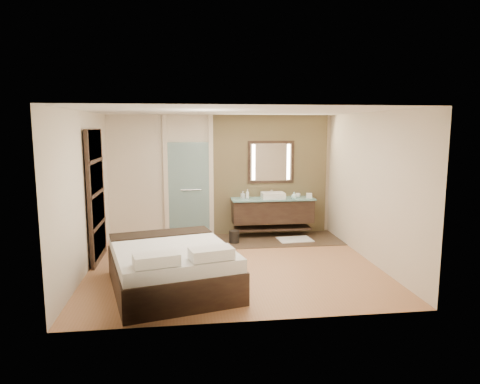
{
  "coord_description": "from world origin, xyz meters",
  "views": [
    {
      "loc": [
        -0.82,
        -7.3,
        2.44
      ],
      "look_at": [
        0.2,
        0.6,
        1.22
      ],
      "focal_mm": 32.0,
      "sensor_mm": 36.0,
      "label": 1
    }
  ],
  "objects": [
    {
      "name": "soap_bottle_a",
      "position": [
        0.53,
        1.93,
        0.97
      ],
      "size": [
        0.09,
        0.1,
        0.2
      ],
      "primitive_type": "imported",
      "rotation": [
        0.0,
        0.0,
        0.23
      ],
      "color": "silver",
      "rests_on": "vanity"
    },
    {
      "name": "stone_wall",
      "position": [
        1.1,
        2.21,
        1.35
      ],
      "size": [
        2.6,
        0.08,
        2.7
      ],
      "primitive_type": "cube",
      "color": "tan",
      "rests_on": "floor"
    },
    {
      "name": "tile_strip",
      "position": [
        0.6,
        1.6,
        0.01
      ],
      "size": [
        3.8,
        1.3,
        0.01
      ],
      "primitive_type": "cube",
      "color": "#392C1F",
      "rests_on": "floor"
    },
    {
      "name": "frosted_door",
      "position": [
        -0.75,
        2.2,
        1.14
      ],
      "size": [
        1.1,
        0.12,
        2.7
      ],
      "color": "#ACDAD8",
      "rests_on": "floor"
    },
    {
      "name": "soap_bottle_b",
      "position": [
        0.44,
        1.98,
        0.94
      ],
      "size": [
        0.09,
        0.09,
        0.16
      ],
      "primitive_type": "imported",
      "rotation": [
        0.0,
        0.0,
        0.41
      ],
      "color": "#B2B2B2",
      "rests_on": "vanity"
    },
    {
      "name": "vanity",
      "position": [
        1.1,
        1.92,
        0.58
      ],
      "size": [
        1.85,
        0.55,
        0.88
      ],
      "color": "black",
      "rests_on": "stone_wall"
    },
    {
      "name": "cup",
      "position": [
        1.69,
        1.97,
        0.91
      ],
      "size": [
        0.12,
        0.12,
        0.09
      ],
      "primitive_type": "imported",
      "rotation": [
        0.0,
        0.0,
        -0.05
      ],
      "color": "white",
      "rests_on": "vanity"
    },
    {
      "name": "shoji_partition",
      "position": [
        -2.43,
        0.6,
        1.21
      ],
      "size": [
        0.06,
        1.2,
        2.4
      ],
      "color": "black",
      "rests_on": "floor"
    },
    {
      "name": "tissue_box",
      "position": [
        1.92,
        1.87,
        0.92
      ],
      "size": [
        0.14,
        0.14,
        0.1
      ],
      "primitive_type": "cube",
      "rotation": [
        0.0,
        0.0,
        -0.23
      ],
      "color": "white",
      "rests_on": "vanity"
    },
    {
      "name": "mirror_unit",
      "position": [
        1.1,
        2.16,
        1.65
      ],
      "size": [
        1.06,
        0.04,
        0.96
      ],
      "color": "black",
      "rests_on": "stone_wall"
    },
    {
      "name": "soap_bottle_c",
      "position": [
        1.55,
        1.77,
        0.94
      ],
      "size": [
        0.12,
        0.12,
        0.15
      ],
      "primitive_type": "imported",
      "rotation": [
        0.0,
        0.0,
        0.03
      ],
      "color": "#BFF0EB",
      "rests_on": "vanity"
    },
    {
      "name": "bed",
      "position": [
        -1.05,
        -0.97,
        0.34
      ],
      "size": [
        2.16,
        2.47,
        0.82
      ],
      "rotation": [
        0.0,
        0.0,
        0.24
      ],
      "color": "black",
      "rests_on": "floor"
    },
    {
      "name": "waste_bin",
      "position": [
        0.18,
        1.43,
        0.14
      ],
      "size": [
        0.29,
        0.29,
        0.27
      ],
      "primitive_type": "cylinder",
      "rotation": [
        0.0,
        0.0,
        -0.42
      ],
      "color": "black",
      "rests_on": "floor"
    },
    {
      "name": "bath_mat",
      "position": [
        1.51,
        1.48,
        0.02
      ],
      "size": [
        0.76,
        0.56,
        0.02
      ],
      "primitive_type": "cube",
      "rotation": [
        0.0,
        0.0,
        0.08
      ],
      "color": "white",
      "rests_on": "floor"
    },
    {
      "name": "floor",
      "position": [
        0.0,
        0.0,
        0.0
      ],
      "size": [
        5.0,
        5.0,
        0.0
      ],
      "primitive_type": "plane",
      "color": "#A66E45",
      "rests_on": "ground"
    }
  ]
}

